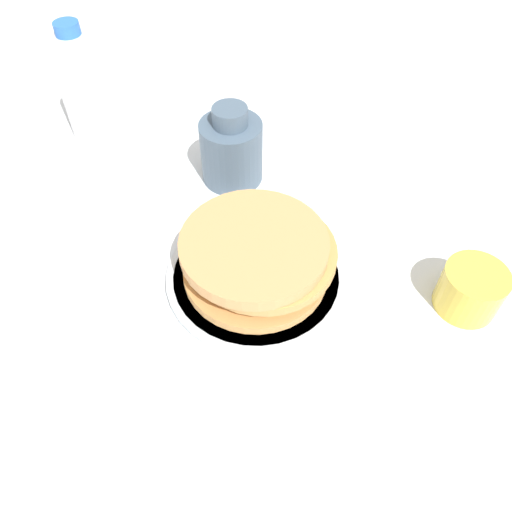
{
  "coord_description": "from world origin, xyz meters",
  "views": [
    {
      "loc": [
        -0.31,
        0.26,
        0.52
      ],
      "look_at": [
        0.02,
        0.02,
        0.05
      ],
      "focal_mm": 35.0,
      "sensor_mm": 36.0,
      "label": 1
    }
  ],
  "objects_px": {
    "juice_glass": "(471,290)",
    "cream_jug": "(231,149)",
    "plate": "(256,276)",
    "water_bottle_near": "(84,88)",
    "pancake_stack": "(257,257)"
  },
  "relations": [
    {
      "from": "water_bottle_near",
      "to": "plate",
      "type": "bearing_deg",
      "value": -175.72
    },
    {
      "from": "juice_glass",
      "to": "cream_jug",
      "type": "relative_size",
      "value": 0.62
    },
    {
      "from": "plate",
      "to": "juice_glass",
      "type": "distance_m",
      "value": 0.27
    },
    {
      "from": "plate",
      "to": "water_bottle_near",
      "type": "distance_m",
      "value": 0.42
    },
    {
      "from": "pancake_stack",
      "to": "water_bottle_near",
      "type": "bearing_deg",
      "value": 4.41
    },
    {
      "from": "plate",
      "to": "water_bottle_near",
      "type": "relative_size",
      "value": 1.2
    },
    {
      "from": "plate",
      "to": "pancake_stack",
      "type": "distance_m",
      "value": 0.04
    },
    {
      "from": "juice_glass",
      "to": "plate",
      "type": "bearing_deg",
      "value": 44.49
    },
    {
      "from": "juice_glass",
      "to": "cream_jug",
      "type": "bearing_deg",
      "value": 13.78
    },
    {
      "from": "juice_glass",
      "to": "water_bottle_near",
      "type": "relative_size",
      "value": 0.39
    },
    {
      "from": "pancake_stack",
      "to": "water_bottle_near",
      "type": "distance_m",
      "value": 0.42
    },
    {
      "from": "plate",
      "to": "juice_glass",
      "type": "relative_size",
      "value": 3.03
    },
    {
      "from": "plate",
      "to": "juice_glass",
      "type": "xyz_separation_m",
      "value": [
        -0.19,
        -0.19,
        0.02
      ]
    },
    {
      "from": "juice_glass",
      "to": "water_bottle_near",
      "type": "bearing_deg",
      "value": 19.81
    },
    {
      "from": "pancake_stack",
      "to": "cream_jug",
      "type": "xyz_separation_m",
      "value": [
        0.19,
        -0.09,
        0.01
      ]
    }
  ]
}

